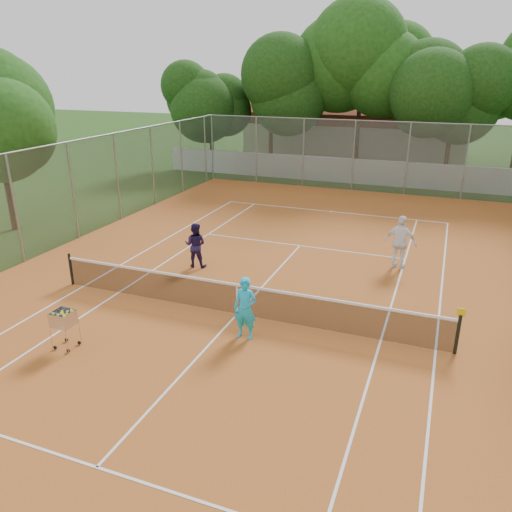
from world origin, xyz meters
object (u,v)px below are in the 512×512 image
(player_far_left, at_px, (195,245))
(player_far_right, at_px, (400,242))
(player_near, at_px, (245,308))
(ball_hopper, at_px, (65,328))
(tennis_net, at_px, (237,299))
(clubhouse, at_px, (357,129))

(player_far_left, xyz_separation_m, player_far_right, (6.83, 2.45, 0.16))
(player_near, distance_m, ball_hopper, 4.60)
(player_far_left, distance_m, player_far_right, 7.26)
(tennis_net, height_order, ball_hopper, ball_hopper)
(tennis_net, distance_m, clubhouse, 29.12)
(clubhouse, distance_m, ball_hopper, 32.34)
(ball_hopper, bearing_deg, clubhouse, 80.60)
(player_far_right, bearing_deg, player_near, 74.89)
(clubhouse, bearing_deg, ball_hopper, -92.38)
(player_far_left, height_order, player_far_right, player_far_right)
(player_far_right, relative_size, ball_hopper, 1.74)
(player_far_right, xyz_separation_m, ball_hopper, (-7.30, -8.65, -0.41))
(tennis_net, distance_m, ball_hopper, 4.68)
(clubhouse, height_order, player_far_right, clubhouse)
(player_far_right, bearing_deg, player_far_left, 30.95)
(player_far_right, bearing_deg, tennis_net, 64.87)
(clubhouse, height_order, player_near, clubhouse)
(player_near, xyz_separation_m, ball_hopper, (-4.07, -2.12, -0.29))
(player_near, distance_m, player_far_right, 7.28)
(ball_hopper, bearing_deg, player_near, 20.54)
(tennis_net, height_order, clubhouse, clubhouse)
(player_near, bearing_deg, player_far_right, 61.73)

